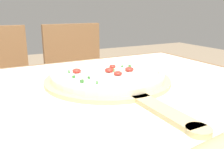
# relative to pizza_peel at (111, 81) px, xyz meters

# --- Properties ---
(dining_table) EXTENTS (1.14, 0.96, 0.76)m
(dining_table) POSITION_rel_pizza_peel_xyz_m (-0.04, -0.09, -0.13)
(dining_table) COLOR brown
(dining_table) RESTS_ON ground_plane
(towel_cloth) EXTENTS (1.06, 0.88, 0.00)m
(towel_cloth) POSITION_rel_pizza_peel_xyz_m (-0.04, -0.09, -0.01)
(towel_cloth) COLOR silver
(towel_cloth) RESTS_ON dining_table
(pizza_peel) EXTENTS (0.40, 0.60, 0.01)m
(pizza_peel) POSITION_rel_pizza_peel_xyz_m (0.00, 0.00, 0.00)
(pizza_peel) COLOR tan
(pizza_peel) RESTS_ON towel_cloth
(pizza) EXTENTS (0.36, 0.36, 0.03)m
(pizza) POSITION_rel_pizza_peel_xyz_m (0.00, 0.02, 0.02)
(pizza) COLOR beige
(pizza) RESTS_ON pizza_peel
(chair_right) EXTENTS (0.40, 0.40, 0.90)m
(chair_right) POSITION_rel_pizza_peel_xyz_m (0.17, 0.78, -0.25)
(chair_right) COLOR brown
(chair_right) RESTS_ON ground_plane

